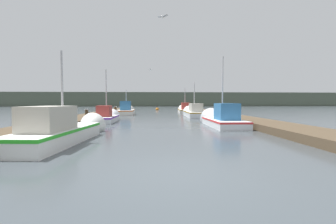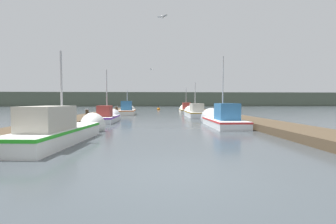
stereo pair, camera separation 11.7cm
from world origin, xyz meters
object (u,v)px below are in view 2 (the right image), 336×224
at_px(mooring_piling_1, 125,107).
at_px(seagull_lead, 152,70).
at_px(fishing_boat_2, 108,117).
at_px(mooring_piling_2, 126,108).
at_px(fishing_boat_3, 194,112).
at_px(mooring_piling_0, 117,110).
at_px(channel_buoy, 159,109).
at_px(seagull_1, 162,17).
at_px(fishing_boat_5, 186,110).
at_px(fishing_boat_1, 221,119).
at_px(mooring_piling_3, 87,117).
at_px(fishing_boat_0, 65,129).
at_px(fishing_boat_4, 127,110).

height_order(mooring_piling_1, seagull_lead, seagull_lead).
height_order(fishing_boat_2, mooring_piling_2, fishing_boat_2).
relative_size(fishing_boat_3, mooring_piling_0, 5.74).
relative_size(channel_buoy, seagull_1, 2.02).
height_order(channel_buoy, seagull_lead, seagull_lead).
bearing_deg(mooring_piling_0, fishing_boat_5, 25.50).
height_order(fishing_boat_1, mooring_piling_3, fishing_boat_1).
relative_size(fishing_boat_2, mooring_piling_3, 4.29).
distance_m(fishing_boat_5, seagull_lead, 11.35).
distance_m(fishing_boat_0, fishing_boat_2, 8.65).
bearing_deg(fishing_boat_4, fishing_boat_5, 32.58).
bearing_deg(fishing_boat_5, fishing_boat_4, -142.65).
bearing_deg(fishing_boat_4, seagull_lead, -55.69).
bearing_deg(fishing_boat_4, mooring_piling_0, 144.83).
bearing_deg(fishing_boat_5, fishing_boat_1, -87.60).
bearing_deg(fishing_boat_1, mooring_piling_1, 113.13).
distance_m(fishing_boat_4, fishing_boat_5, 9.36).
distance_m(fishing_boat_2, fishing_boat_5, 16.59).
distance_m(fishing_boat_0, seagull_lead, 14.80).
relative_size(fishing_boat_3, channel_buoy, 5.31).
xyz_separation_m(fishing_boat_0, seagull_1, (3.94, 2.60, 5.43)).
relative_size(fishing_boat_0, mooring_piling_1, 4.49).
height_order(fishing_boat_5, mooring_piling_3, fishing_boat_5).
bearing_deg(channel_buoy, mooring_piling_1, -138.96).
xyz_separation_m(mooring_piling_2, seagull_lead, (4.46, -14.37, 4.24)).
height_order(mooring_piling_0, mooring_piling_1, mooring_piling_1).
distance_m(fishing_boat_3, seagull_lead, 6.20).
bearing_deg(fishing_boat_3, mooring_piling_0, 151.79).
bearing_deg(fishing_boat_2, seagull_1, -55.81).
bearing_deg(mooring_piling_3, fishing_boat_5, 62.56).
bearing_deg(seagull_lead, fishing_boat_4, 58.88).
relative_size(fishing_boat_5, seagull_lead, 10.02).
distance_m(fishing_boat_0, mooring_piling_3, 6.08).
distance_m(mooring_piling_3, seagull_1, 8.00).
height_order(fishing_boat_1, seagull_lead, seagull_lead).
xyz_separation_m(fishing_boat_1, mooring_piling_0, (-9.02, 13.48, 0.10)).
xyz_separation_m(fishing_boat_1, channel_buoy, (-3.69, 25.88, -0.24)).
relative_size(fishing_boat_2, seagull_lead, 8.31).
bearing_deg(fishing_boat_4, fishing_boat_2, -94.39).
xyz_separation_m(mooring_piling_1, mooring_piling_2, (-0.05, 1.65, -0.16)).
distance_m(fishing_boat_3, mooring_piling_3, 11.69).
bearing_deg(seagull_lead, seagull_1, -153.54).
xyz_separation_m(fishing_boat_1, mooring_piling_3, (-8.76, 0.72, 0.14)).
height_order(mooring_piling_2, seagull_1, seagull_1).
distance_m(mooring_piling_0, mooring_piling_3, 12.76).
bearing_deg(fishing_boat_0, fishing_boat_2, 96.13).
distance_m(mooring_piling_1, mooring_piling_2, 1.66).
distance_m(mooring_piling_0, seagull_1, 17.79).
bearing_deg(channel_buoy, mooring_piling_0, -113.23).
relative_size(fishing_boat_2, fishing_boat_4, 0.92).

